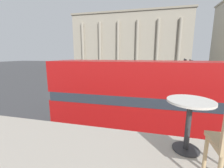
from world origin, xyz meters
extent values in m
cylinder|color=black|center=(3.75, 6.24, 0.53)|extent=(1.06, 0.22, 1.06)
cylinder|color=black|center=(-3.53, 6.24, 0.53)|extent=(1.06, 0.22, 1.06)
cylinder|color=black|center=(-3.53, 3.83, 0.53)|extent=(1.06, 0.22, 1.06)
cube|color=#B71414|center=(0.11, 5.04, 1.39)|extent=(10.08, 2.41, 1.72)
cube|color=#2D3842|center=(0.11, 5.04, 2.48)|extent=(9.88, 2.44, 0.45)
cube|color=#B71414|center=(0.11, 5.04, 3.45)|extent=(10.08, 2.41, 1.50)
cylinder|color=#2D2D30|center=(0.44, -0.35, 3.18)|extent=(0.36, 0.36, 0.02)
cylinder|color=#2D2D30|center=(0.44, -0.35, 3.53)|extent=(0.07, 0.07, 0.68)
cylinder|color=silver|center=(0.44, -0.35, 3.89)|extent=(0.60, 0.60, 0.03)
cylinder|color=tan|center=(0.55, -0.73, 3.39)|extent=(0.04, 0.04, 0.44)
cube|color=#A39984|center=(-6.40, 47.80, 8.31)|extent=(35.10, 10.01, 16.62)
cube|color=gray|center=(-6.40, 47.80, 16.87)|extent=(35.70, 10.61, 0.50)
cylinder|color=#A39984|center=(-20.44, 42.34, 7.06)|extent=(0.90, 0.90, 14.13)
cylinder|color=#A39984|center=(-14.83, 42.34, 7.06)|extent=(0.90, 0.90, 14.13)
cylinder|color=#A39984|center=(-9.21, 42.34, 7.06)|extent=(0.90, 0.90, 14.13)
cylinder|color=#A39984|center=(-3.59, 42.34, 7.06)|extent=(0.90, 0.90, 14.13)
cylinder|color=#A39984|center=(2.02, 42.34, 7.06)|extent=(0.90, 0.90, 14.13)
cylinder|color=#A39984|center=(7.64, 42.34, 7.06)|extent=(0.90, 0.90, 14.13)
cylinder|color=black|center=(0.45, 9.19, 1.84)|extent=(0.12, 0.12, 3.67)
cube|color=black|center=(0.63, 9.19, 3.22)|extent=(0.20, 0.24, 0.70)
sphere|color=green|center=(0.74, 9.19, 3.37)|extent=(0.14, 0.14, 0.14)
cylinder|color=black|center=(4.13, 15.14, 2.03)|extent=(0.12, 0.12, 4.06)
cube|color=black|center=(4.31, 15.14, 3.61)|extent=(0.20, 0.24, 0.70)
sphere|color=green|center=(4.42, 15.14, 3.76)|extent=(0.14, 0.14, 0.14)
cylinder|color=black|center=(4.92, 21.63, 2.01)|extent=(0.12, 0.12, 4.02)
cube|color=black|center=(5.10, 21.63, 3.57)|extent=(0.20, 0.24, 0.70)
sphere|color=red|center=(5.21, 21.63, 3.72)|extent=(0.14, 0.14, 0.14)
cylinder|color=black|center=(-3.62, 27.19, 0.30)|extent=(0.60, 0.18, 0.60)
cylinder|color=black|center=(-3.62, 25.44, 0.30)|extent=(0.60, 0.18, 0.60)
cylinder|color=black|center=(-6.42, 27.19, 0.30)|extent=(0.60, 0.18, 0.60)
cylinder|color=black|center=(-6.42, 25.44, 0.30)|extent=(0.60, 0.18, 0.60)
cube|color=silver|center=(-5.02, 26.32, 0.57)|extent=(4.20, 1.75, 0.55)
cube|color=#2D3842|center=(-5.22, 26.32, 1.10)|extent=(1.89, 1.61, 0.50)
cylinder|color=#282B33|center=(6.31, 24.80, 0.40)|extent=(0.14, 0.14, 0.79)
cylinder|color=#282B33|center=(6.49, 24.80, 0.40)|extent=(0.14, 0.14, 0.79)
cylinder|color=black|center=(6.40, 24.80, 1.11)|extent=(0.32, 0.32, 0.63)
sphere|color=tan|center=(6.40, 24.80, 1.53)|extent=(0.21, 0.21, 0.21)
cylinder|color=#282B33|center=(-2.39, 16.43, 0.43)|extent=(0.14, 0.14, 0.86)
cylinder|color=#282B33|center=(-2.21, 16.43, 0.43)|extent=(0.14, 0.14, 0.86)
cylinder|color=#284799|center=(-2.30, 16.43, 1.20)|extent=(0.32, 0.32, 0.68)
sphere|color=tan|center=(-2.30, 16.43, 1.66)|extent=(0.23, 0.23, 0.23)
cylinder|color=#282B33|center=(-1.31, 31.47, 0.40)|extent=(0.14, 0.14, 0.80)
cylinder|color=#282B33|center=(-1.13, 31.47, 0.40)|extent=(0.14, 0.14, 0.80)
cylinder|color=yellow|center=(-1.22, 31.47, 1.12)|extent=(0.32, 0.32, 0.63)
sphere|color=tan|center=(-1.22, 31.47, 1.54)|extent=(0.22, 0.22, 0.22)
camera|label=1|loc=(-0.12, -2.45, 4.49)|focal=24.00mm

